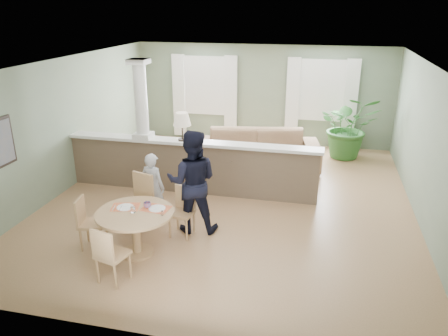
% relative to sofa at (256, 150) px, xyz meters
% --- Properties ---
extents(ground, '(8.00, 8.00, 0.00)m').
position_rel_sofa_xyz_m(ground, '(-0.19, -1.98, -0.43)').
color(ground, tan).
rests_on(ground, ground).
extents(room_shell, '(7.02, 8.02, 2.71)m').
position_rel_sofa_xyz_m(room_shell, '(-0.22, -1.36, 1.38)').
color(room_shell, gray).
rests_on(room_shell, ground).
extents(pony_wall, '(5.32, 0.38, 2.70)m').
position_rel_sofa_xyz_m(pony_wall, '(-1.18, -1.78, 0.27)').
color(pony_wall, brown).
rests_on(pony_wall, ground).
extents(sofa, '(3.12, 1.66, 0.87)m').
position_rel_sofa_xyz_m(sofa, '(0.00, 0.00, 0.00)').
color(sofa, '#9B7754').
rests_on(sofa, ground).
extents(houseplant, '(1.57, 1.39, 1.61)m').
position_rel_sofa_xyz_m(houseplant, '(2.14, 1.22, 0.37)').
color(houseplant, '#2A5E25').
rests_on(houseplant, ground).
extents(dining_table, '(1.20, 1.20, 0.82)m').
position_rel_sofa_xyz_m(dining_table, '(-1.19, -4.30, 0.14)').
color(dining_table, tan).
rests_on(dining_table, ground).
extents(chair_far_boy, '(0.56, 0.56, 0.99)m').
position_rel_sofa_xyz_m(chair_far_boy, '(-1.47, -3.52, 0.12)').
color(chair_far_boy, tan).
rests_on(chair_far_boy, ground).
extents(chair_far_man, '(0.42, 0.42, 0.84)m').
position_rel_sofa_xyz_m(chair_far_man, '(-0.69, -3.52, 0.03)').
color(chair_far_man, tan).
rests_on(chair_far_man, ground).
extents(chair_near, '(0.48, 0.48, 0.87)m').
position_rel_sofa_xyz_m(chair_near, '(-1.24, -5.12, 0.04)').
color(chair_near, tan).
rests_on(chair_near, ground).
extents(chair_side, '(0.45, 0.45, 0.85)m').
position_rel_sofa_xyz_m(chair_side, '(-2.03, -4.29, 0.04)').
color(chair_side, tan).
rests_on(chair_side, ground).
extents(child_person, '(0.52, 0.40, 1.27)m').
position_rel_sofa_xyz_m(child_person, '(-1.37, -3.14, 0.20)').
color(child_person, '#AAAAAF').
rests_on(child_person, ground).
extents(man_person, '(0.97, 0.82, 1.79)m').
position_rel_sofa_xyz_m(man_person, '(-0.57, -3.36, 0.46)').
color(man_person, black).
rests_on(man_person, ground).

